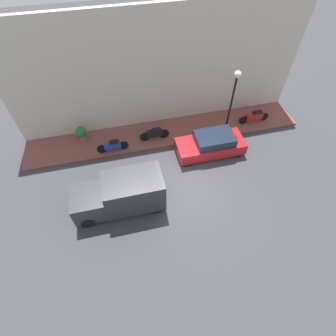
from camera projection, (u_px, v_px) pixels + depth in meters
ground_plane at (184, 189)px, 14.19m from camera, size 60.00×60.00×0.00m
sidewalk at (165, 133)px, 16.96m from camera, size 2.48×17.38×0.11m
building_facade at (159, 71)px, 15.11m from camera, size 0.30×17.38×7.16m
parked_car at (211, 144)px, 15.44m from camera, size 1.68×4.00×1.35m
delivery_van at (120, 194)px, 12.77m from camera, size 1.80×4.42×1.99m
motorcycle_blue at (113, 146)px, 15.56m from camera, size 0.30×1.87×0.75m
motorcycle_black at (155, 134)px, 16.18m from camera, size 0.30×1.83×0.80m
motorcycle_red at (254, 116)px, 17.22m from camera, size 0.30×2.08×0.83m
streetlamp at (234, 91)px, 14.54m from camera, size 0.40×0.40×4.28m
potted_plant at (81, 133)px, 16.00m from camera, size 0.65×0.65×0.99m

